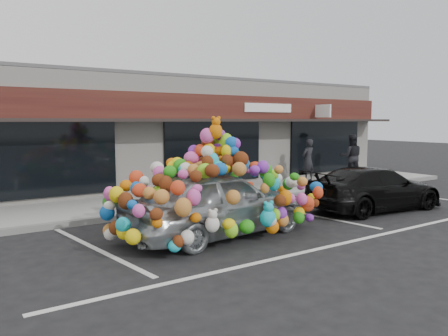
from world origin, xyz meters
TOP-DOWN VIEW (x-y plane):
  - ground at (0.00, 0.00)m, footprint 90.00×90.00m
  - shop_building at (0.00, 8.44)m, footprint 24.00×7.20m
  - sidewalk at (0.00, 4.00)m, footprint 26.00×3.00m
  - kerb at (0.00, 2.50)m, footprint 26.00×0.18m
  - parking_stripe_left at (-3.20, 0.20)m, footprint 0.73×4.37m
  - parking_stripe_mid at (2.80, 0.20)m, footprint 0.73×4.37m
  - parking_stripe_right at (8.20, 0.20)m, footprint 0.73×4.37m
  - lane_line at (2.00, -2.30)m, footprint 14.00×0.12m
  - toy_car at (-0.56, -0.26)m, footprint 3.25×4.98m
  - black_sedan at (4.85, -0.39)m, footprint 2.20×4.58m
  - pedestrian_a at (6.87, 4.39)m, footprint 0.68×0.49m
  - pedestrian_b at (9.00, 3.96)m, footprint 1.17×1.15m

SIDE VIEW (x-z plane):
  - ground at x=0.00m, z-range 0.00..0.00m
  - parking_stripe_left at x=-3.20m, z-range 0.00..0.01m
  - parking_stripe_mid at x=2.80m, z-range 0.00..0.01m
  - parking_stripe_right at x=8.20m, z-range 0.00..0.01m
  - lane_line at x=2.00m, z-range 0.00..0.01m
  - sidewalk at x=0.00m, z-range 0.00..0.15m
  - kerb at x=0.00m, z-range -0.01..0.15m
  - black_sedan at x=4.85m, z-range 0.00..1.29m
  - toy_car at x=-0.56m, z-range -0.45..2.35m
  - pedestrian_a at x=6.87m, z-range 0.15..1.89m
  - pedestrian_b at x=9.00m, z-range 0.15..2.05m
  - shop_building at x=0.00m, z-range 0.01..4.32m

